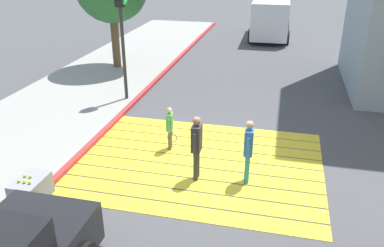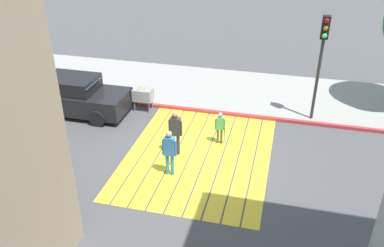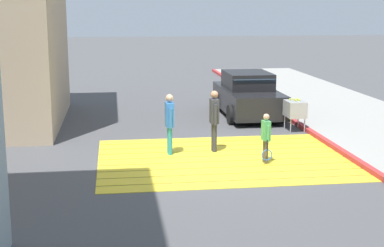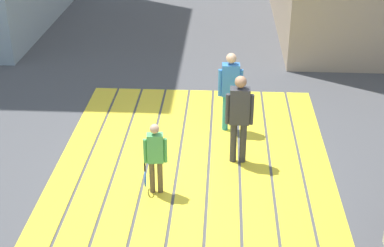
# 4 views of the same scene
# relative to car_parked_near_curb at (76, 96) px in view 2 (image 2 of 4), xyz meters

# --- Properties ---
(ground_plane) EXTENTS (120.00, 120.00, 0.00)m
(ground_plane) POSITION_rel_car_parked_near_curb_xyz_m (2.00, 5.69, -0.73)
(ground_plane) COLOR #4C4C4F
(crosswalk_stripes) EXTENTS (6.40, 4.90, 0.01)m
(crosswalk_stripes) POSITION_rel_car_parked_near_curb_xyz_m (2.00, 5.69, -0.73)
(crosswalk_stripes) COLOR yellow
(crosswalk_stripes) RESTS_ON ground
(sidewalk_west) EXTENTS (4.80, 40.00, 0.12)m
(sidewalk_west) POSITION_rel_car_parked_near_curb_xyz_m (-3.60, 5.69, -0.67)
(sidewalk_west) COLOR #9E9B93
(sidewalk_west) RESTS_ON ground
(curb_painted) EXTENTS (0.16, 40.00, 0.13)m
(curb_painted) POSITION_rel_car_parked_near_curb_xyz_m (-1.25, 5.69, -0.67)
(curb_painted) COLOR #BC3333
(curb_painted) RESTS_ON ground
(car_parked_near_curb) EXTENTS (1.99, 4.30, 1.57)m
(car_parked_near_curb) POSITION_rel_car_parked_near_curb_xyz_m (0.00, 0.00, 0.00)
(car_parked_near_curb) COLOR black
(car_parked_near_curb) RESTS_ON ground
(traffic_light_corner) EXTENTS (0.39, 0.28, 4.24)m
(traffic_light_corner) POSITION_rel_car_parked_near_curb_xyz_m (-1.58, 9.52, 2.30)
(traffic_light_corner) COLOR #2D2D2D
(traffic_light_corner) RESTS_ON ground
(tennis_ball_cart) EXTENTS (0.56, 0.80, 1.02)m
(tennis_ball_cart) POSITION_rel_car_parked_near_curb_xyz_m (-0.90, 2.62, -0.04)
(tennis_ball_cart) COLOR #99999E
(tennis_ball_cart) RESTS_ON ground
(pedestrian_adult_lead) EXTENTS (0.22, 0.48, 1.62)m
(pedestrian_adult_lead) POSITION_rel_car_parked_near_curb_xyz_m (3.31, 5.06, 0.21)
(pedestrian_adult_lead) COLOR teal
(pedestrian_adult_lead) RESTS_ON ground
(pedestrian_adult_trailing) EXTENTS (0.21, 0.49, 1.67)m
(pedestrian_adult_trailing) POSITION_rel_car_parked_near_curb_xyz_m (2.09, 4.90, 0.24)
(pedestrian_adult_trailing) COLOR #333338
(pedestrian_adult_trailing) RESTS_ON ground
(pedestrian_child_with_racket) EXTENTS (0.28, 0.40, 1.27)m
(pedestrian_child_with_racket) POSITION_rel_car_parked_near_curb_xyz_m (1.02, 6.26, -0.02)
(pedestrian_child_with_racket) COLOR brown
(pedestrian_child_with_racket) RESTS_ON ground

